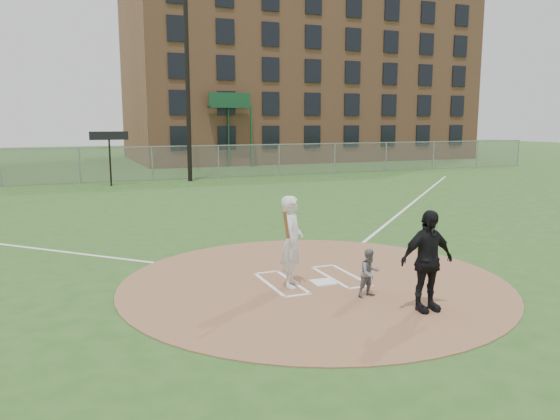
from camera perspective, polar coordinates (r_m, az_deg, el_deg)
name	(u,v)px	position (r m, az deg, el deg)	size (l,w,h in m)	color
ground	(314,282)	(12.04, 3.59, -7.56)	(140.00, 140.00, 0.00)	#28501B
dirt_circle	(314,282)	(12.04, 3.60, -7.51)	(8.40, 8.40, 0.02)	#926445
home_plate	(323,282)	(11.93, 4.52, -7.54)	(0.47, 0.47, 0.03)	white
foul_line_first	(413,203)	(24.16, 13.71, 0.76)	(0.10, 24.00, 0.01)	white
catcher	(370,273)	(11.06, 9.35, -6.49)	(0.47, 0.37, 0.96)	slate
umpire	(427,261)	(10.36, 15.11, -5.14)	(1.10, 0.46, 1.88)	black
batters_boxes	(311,279)	(12.16, 3.29, -7.26)	(2.08, 1.88, 0.01)	white
batter_at_plate	(292,241)	(11.44, 1.26, -3.30)	(0.86, 1.10, 1.94)	silver
outfield_fence	(152,163)	(32.86, -13.21, 4.76)	(56.08, 0.08, 2.03)	slate
brick_warehouse	(295,78)	(52.86, 1.54, 13.67)	(30.00, 17.17, 15.00)	#A36946
light_pole	(187,65)	(32.30, -9.68, 14.73)	(1.20, 0.30, 12.22)	black
scoreboard_sign	(109,142)	(30.70, -17.42, 6.84)	(2.00, 0.10, 2.93)	black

